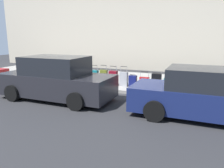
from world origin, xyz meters
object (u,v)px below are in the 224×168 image
suitcase_silver_5 (124,79)px  parked_car_navy_0 (208,95)px  suitcase_black_2 (156,82)px  suitcase_teal_8 (94,77)px  suitcase_teal_1 (168,85)px  suitcase_maroon_6 (113,78)px  bollard_post (62,73)px  suitcase_red_3 (144,83)px  fire_hydrant (73,75)px  suitcase_olive_7 (104,77)px  parked_car_charcoal_1 (56,80)px  suitcase_olive_0 (181,84)px  suitcase_black_9 (85,77)px  suitcase_navy_4 (133,82)px

suitcase_silver_5 → parked_car_navy_0: 4.49m
suitcase_black_2 → suitcase_teal_8: size_ratio=0.81×
suitcase_teal_1 → suitcase_maroon_6: 2.62m
bollard_post → parked_car_navy_0: 7.40m
suitcase_red_3 → fire_hydrant: bearing=0.6°
fire_hydrant → suitcase_black_2: bearing=-179.9°
suitcase_red_3 → suitcase_olive_7: bearing=1.4°
parked_car_navy_0 → suitcase_teal_1: bearing=-58.9°
suitcase_teal_1 → parked_car_charcoal_1: bearing=32.1°
suitcase_teal_1 → suitcase_red_3: size_ratio=1.05×
suitcase_maroon_6 → suitcase_olive_7: (0.50, -0.00, 0.01)m
suitcase_olive_0 → suitcase_red_3: size_ratio=1.23×
suitcase_olive_0 → suitcase_olive_7: 3.62m
suitcase_teal_1 → suitcase_red_3: (1.10, -0.11, -0.01)m
suitcase_olive_7 → suitcase_teal_8: size_ratio=1.03×
suitcase_black_2 → suitcase_red_3: bearing=-3.6°
suitcase_teal_1 → suitcase_black_2: 0.55m
suitcase_maroon_6 → parked_car_navy_0: size_ratio=0.21×
suitcase_teal_1 → bollard_post: size_ratio=0.93×
suitcase_olive_7 → parked_car_charcoal_1: size_ratio=0.21×
suitcase_red_3 → suitcase_black_9: (3.11, 0.02, 0.07)m
parked_car_navy_0 → suitcase_silver_5: bearing=-36.2°
suitcase_olive_7 → parked_car_charcoal_1: (0.90, 2.58, 0.29)m
suitcase_maroon_6 → suitcase_teal_1: bearing=178.8°
suitcase_black_9 → parked_car_navy_0: size_ratio=0.21×
suitcase_black_2 → bollard_post: 4.94m
suitcase_teal_8 → suitcase_teal_1: bearing=179.7°
suitcase_silver_5 → parked_car_charcoal_1: parked_car_charcoal_1 is taller
bollard_post → parked_car_navy_0: bearing=160.8°
suitcase_teal_1 → suitcase_silver_5: 2.11m
suitcase_red_3 → suitcase_black_9: size_ratio=0.79×
suitcase_red_3 → bollard_post: (4.38, 0.19, 0.18)m
suitcase_olive_7 → fire_hydrant: size_ratio=1.37×
suitcase_maroon_6 → suitcase_red_3: bearing=-177.9°
suitcase_red_3 → suitcase_navy_4: size_ratio=1.24×
parked_car_charcoal_1 → suitcase_black_2: bearing=-143.3°
suitcase_teal_8 → fire_hydrant: (1.23, -0.05, 0.03)m
suitcase_silver_5 → fire_hydrant: bearing=1.3°
suitcase_olive_7 → parked_car_navy_0: bearing=150.9°
suitcase_silver_5 → suitcase_red_3: bearing=178.8°
suitcase_olive_0 → suitcase_maroon_6: bearing=1.2°
suitcase_teal_1 → fire_hydrant: suitcase_teal_1 is taller
bollard_post → parked_car_charcoal_1: 2.85m
bollard_post → suitcase_maroon_6: bearing=-177.2°
suitcase_red_3 → suitcase_navy_4: (0.52, 0.11, 0.03)m
suitcase_teal_1 → suitcase_silver_5: size_ratio=0.84×
suitcase_olive_7 → fire_hydrant: bearing=-0.3°
suitcase_teal_8 → parked_car_navy_0: parked_car_navy_0 is taller
suitcase_silver_5 → bollard_post: bearing=3.6°
suitcase_navy_4 → suitcase_teal_8: size_ratio=0.65×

